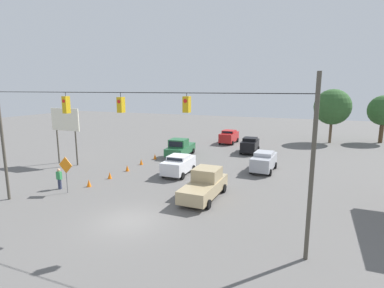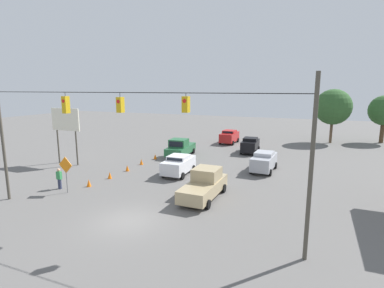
{
  "view_description": "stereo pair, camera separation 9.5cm",
  "coord_description": "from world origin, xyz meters",
  "px_view_note": "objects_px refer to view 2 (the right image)",
  "views": [
    {
      "loc": [
        -10.09,
        14.19,
        7.93
      ],
      "look_at": [
        0.52,
        -11.39,
        2.78
      ],
      "focal_mm": 28.0,
      "sensor_mm": 36.0,
      "label": 1
    },
    {
      "loc": [
        -10.17,
        14.15,
        7.93
      ],
      "look_at": [
        0.52,
        -11.39,
        2.78
      ],
      "focal_mm": 28.0,
      "sensor_mm": 36.0,
      "label": 2
    }
  ],
  "objects_px": {
    "sedan_black_oncoming_deep": "(250,145)",
    "tree_horizon_left": "(333,107)",
    "sedan_red_withflow_deep": "(229,136)",
    "work_zone_sign": "(66,168)",
    "sedan_silver_oncoming_far": "(264,161)",
    "pickup_truck_tan_crossing_near": "(204,185)",
    "traffic_cone_second": "(110,175)",
    "pedestrian": "(59,179)",
    "pickup_truck_green_withflow_far": "(180,148)",
    "roadside_billboard": "(66,124)",
    "overhead_signal_span": "(120,136)",
    "traffic_cone_third": "(127,168)",
    "traffic_cone_fifth": "(155,156)",
    "sedan_white_withflow_mid": "(179,164)",
    "traffic_cone_fourth": "(141,162)",
    "traffic_cone_nearest": "(89,183)"
  },
  "relations": [
    {
      "from": "traffic_cone_second",
      "to": "sedan_red_withflow_deep",
      "type": "bearing_deg",
      "value": -103.46
    },
    {
      "from": "roadside_billboard",
      "to": "pedestrian",
      "type": "xyz_separation_m",
      "value": [
        -5.48,
        6.42,
        -3.46
      ]
    },
    {
      "from": "traffic_cone_nearest",
      "to": "pickup_truck_tan_crossing_near",
      "type": "bearing_deg",
      "value": -172.05
    },
    {
      "from": "roadside_billboard",
      "to": "traffic_cone_fifth",
      "type": "bearing_deg",
      "value": -143.46
    },
    {
      "from": "overhead_signal_span",
      "to": "traffic_cone_fifth",
      "type": "xyz_separation_m",
      "value": [
        6.43,
        -15.07,
        -4.95
      ]
    },
    {
      "from": "pickup_truck_green_withflow_far",
      "to": "traffic_cone_third",
      "type": "distance_m",
      "value": 8.27
    },
    {
      "from": "sedan_white_withflow_mid",
      "to": "sedan_red_withflow_deep",
      "type": "relative_size",
      "value": 1.0
    },
    {
      "from": "pickup_truck_tan_crossing_near",
      "to": "traffic_cone_fourth",
      "type": "xyz_separation_m",
      "value": [
        9.52,
        -6.5,
        -0.68
      ]
    },
    {
      "from": "traffic_cone_fifth",
      "to": "tree_horizon_left",
      "type": "xyz_separation_m",
      "value": [
        -18.76,
        -19.12,
        4.97
      ]
    },
    {
      "from": "roadside_billboard",
      "to": "traffic_cone_fourth",
      "type": "bearing_deg",
      "value": -159.4
    },
    {
      "from": "pickup_truck_tan_crossing_near",
      "to": "pedestrian",
      "type": "xyz_separation_m",
      "value": [
        11.36,
        2.68,
        -0.14
      ]
    },
    {
      "from": "traffic_cone_fourth",
      "to": "traffic_cone_fifth",
      "type": "xyz_separation_m",
      "value": [
        -0.1,
        -2.75,
        0.0
      ]
    },
    {
      "from": "traffic_cone_third",
      "to": "sedan_red_withflow_deep",
      "type": "bearing_deg",
      "value": -105.28
    },
    {
      "from": "overhead_signal_span",
      "to": "pickup_truck_tan_crossing_near",
      "type": "bearing_deg",
      "value": -117.12
    },
    {
      "from": "sedan_black_oncoming_deep",
      "to": "pickup_truck_green_withflow_far",
      "type": "bearing_deg",
      "value": 34.58
    },
    {
      "from": "pickup_truck_green_withflow_far",
      "to": "traffic_cone_fifth",
      "type": "bearing_deg",
      "value": 52.31
    },
    {
      "from": "sedan_red_withflow_deep",
      "to": "traffic_cone_third",
      "type": "bearing_deg",
      "value": 74.72
    },
    {
      "from": "tree_horizon_left",
      "to": "sedan_red_withflow_deep",
      "type": "bearing_deg",
      "value": 24.01
    },
    {
      "from": "traffic_cone_fifth",
      "to": "roadside_billboard",
      "type": "relative_size",
      "value": 0.1
    },
    {
      "from": "sedan_white_withflow_mid",
      "to": "tree_horizon_left",
      "type": "height_order",
      "value": "tree_horizon_left"
    },
    {
      "from": "traffic_cone_second",
      "to": "pedestrian",
      "type": "bearing_deg",
      "value": 63.09
    },
    {
      "from": "pickup_truck_tan_crossing_near",
      "to": "traffic_cone_second",
      "type": "relative_size",
      "value": 9.08
    },
    {
      "from": "traffic_cone_nearest",
      "to": "traffic_cone_fifth",
      "type": "bearing_deg",
      "value": -91.03
    },
    {
      "from": "pickup_truck_green_withflow_far",
      "to": "work_zone_sign",
      "type": "bearing_deg",
      "value": 79.92
    },
    {
      "from": "sedan_red_withflow_deep",
      "to": "pickup_truck_tan_crossing_near",
      "type": "height_order",
      "value": "pickup_truck_tan_crossing_near"
    },
    {
      "from": "sedan_white_withflow_mid",
      "to": "traffic_cone_fourth",
      "type": "relative_size",
      "value": 7.05
    },
    {
      "from": "work_zone_sign",
      "to": "sedan_silver_oncoming_far",
      "type": "bearing_deg",
      "value": -136.94
    },
    {
      "from": "sedan_black_oncoming_deep",
      "to": "work_zone_sign",
      "type": "bearing_deg",
      "value": 63.52
    },
    {
      "from": "sedan_red_withflow_deep",
      "to": "work_zone_sign",
      "type": "height_order",
      "value": "work_zone_sign"
    },
    {
      "from": "pickup_truck_green_withflow_far",
      "to": "roadside_billboard",
      "type": "relative_size",
      "value": 0.92
    },
    {
      "from": "traffic_cone_fourth",
      "to": "roadside_billboard",
      "type": "height_order",
      "value": "roadside_billboard"
    },
    {
      "from": "sedan_silver_oncoming_far",
      "to": "pedestrian",
      "type": "relative_size",
      "value": 2.66
    },
    {
      "from": "sedan_red_withflow_deep",
      "to": "traffic_cone_fourth",
      "type": "relative_size",
      "value": 7.08
    },
    {
      "from": "roadside_billboard",
      "to": "sedan_white_withflow_mid",
      "type": "bearing_deg",
      "value": -175.62
    },
    {
      "from": "traffic_cone_fifth",
      "to": "pedestrian",
      "type": "bearing_deg",
      "value": 80.72
    },
    {
      "from": "work_zone_sign",
      "to": "tree_horizon_left",
      "type": "xyz_separation_m",
      "value": [
        -19.44,
        -31.52,
        3.29
      ]
    },
    {
      "from": "overhead_signal_span",
      "to": "pickup_truck_tan_crossing_near",
      "type": "distance_m",
      "value": 7.81
    },
    {
      "from": "sedan_red_withflow_deep",
      "to": "traffic_cone_nearest",
      "type": "xyz_separation_m",
      "value": [
        5.24,
        23.61,
        -0.7
      ]
    },
    {
      "from": "pickup_truck_tan_crossing_near",
      "to": "traffic_cone_nearest",
      "type": "distance_m",
      "value": 9.72
    },
    {
      "from": "traffic_cone_third",
      "to": "traffic_cone_fifth",
      "type": "height_order",
      "value": "same"
    },
    {
      "from": "sedan_silver_oncoming_far",
      "to": "traffic_cone_third",
      "type": "relative_size",
      "value": 7.44
    },
    {
      "from": "pickup_truck_tan_crossing_near",
      "to": "sedan_silver_oncoming_far",
      "type": "bearing_deg",
      "value": -107.6
    },
    {
      "from": "sedan_black_oncoming_deep",
      "to": "tree_horizon_left",
      "type": "xyz_separation_m",
      "value": [
        -9.5,
        -11.55,
        4.28
      ]
    },
    {
      "from": "work_zone_sign",
      "to": "pickup_truck_green_withflow_far",
      "type": "bearing_deg",
      "value": -100.08
    },
    {
      "from": "overhead_signal_span",
      "to": "traffic_cone_fifth",
      "type": "bearing_deg",
      "value": -66.89
    },
    {
      "from": "traffic_cone_third",
      "to": "roadside_billboard",
      "type": "distance_m",
      "value": 8.44
    },
    {
      "from": "traffic_cone_second",
      "to": "work_zone_sign",
      "type": "height_order",
      "value": "work_zone_sign"
    },
    {
      "from": "pickup_truck_tan_crossing_near",
      "to": "traffic_cone_nearest",
      "type": "xyz_separation_m",
      "value": [
        9.6,
        1.34,
        -0.68
      ]
    },
    {
      "from": "sedan_red_withflow_deep",
      "to": "traffic_cone_third",
      "type": "relative_size",
      "value": 7.08
    },
    {
      "from": "sedan_white_withflow_mid",
      "to": "work_zone_sign",
      "type": "height_order",
      "value": "work_zone_sign"
    }
  ]
}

